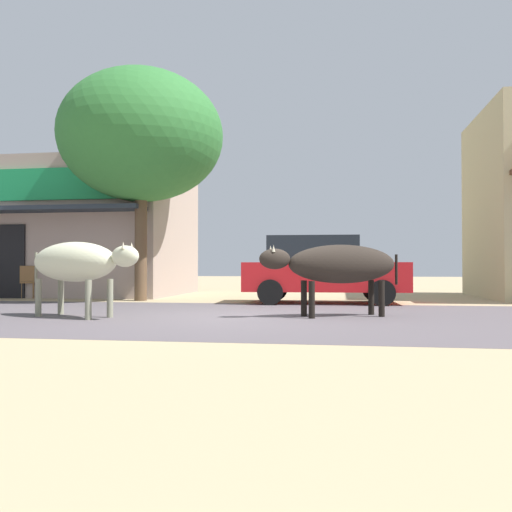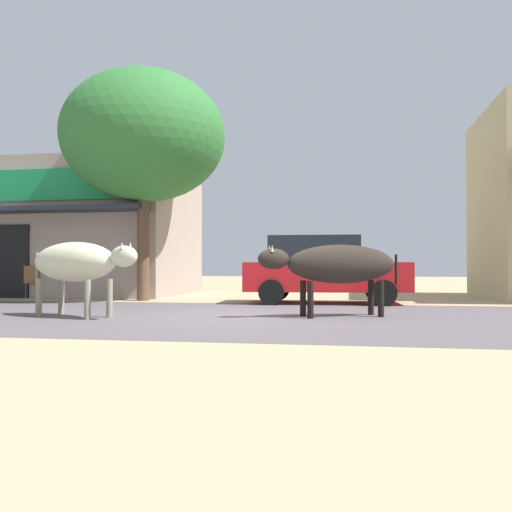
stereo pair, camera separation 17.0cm
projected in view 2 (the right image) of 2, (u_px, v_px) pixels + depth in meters
ground at (242, 316)px, 9.80m from camera, size 80.00×80.00×0.00m
asphalt_road at (242, 316)px, 9.80m from camera, size 72.00×6.75×0.00m
storefront_left_cafe at (65, 231)px, 17.91m from camera, size 7.97×5.63×4.13m
roadside_tree at (144, 137)px, 14.48m from camera, size 4.34×4.34×6.10m
parked_hatchback_car at (323, 269)px, 13.41m from camera, size 4.01×2.06×1.64m
cow_near_brown at (76, 263)px, 9.73m from camera, size 2.49×1.37×1.34m
cow_far_dark at (338, 265)px, 9.75m from camera, size 2.53×1.39×1.29m
cafe_chair_by_doorway at (34, 280)px, 15.57m from camera, size 0.45×0.45×0.92m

